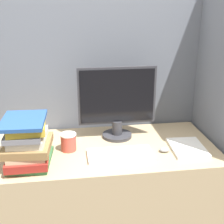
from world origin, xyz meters
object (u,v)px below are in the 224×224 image
monitor (117,104)px  book_stack (28,142)px  mouse (164,150)px  coffee_cup (68,142)px  keyboard (120,154)px

monitor → book_stack: bearing=-152.7°
book_stack → mouse: bearing=1.5°
coffee_cup → book_stack: size_ratio=0.32×
mouse → keyboard: bearing=-177.0°
monitor → book_stack: size_ratio=1.52×
monitor → coffee_cup: monitor is taller
keyboard → mouse: size_ratio=6.24×
monitor → mouse: 0.40m
monitor → coffee_cup: size_ratio=4.68×
monitor → coffee_cup: bearing=-154.5°
keyboard → coffee_cup: coffee_cup is taller
keyboard → coffee_cup: 0.31m
monitor → keyboard: size_ratio=1.32×
monitor → coffee_cup: (-0.31, -0.15, -0.17)m
mouse → coffee_cup: bearing=169.6°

